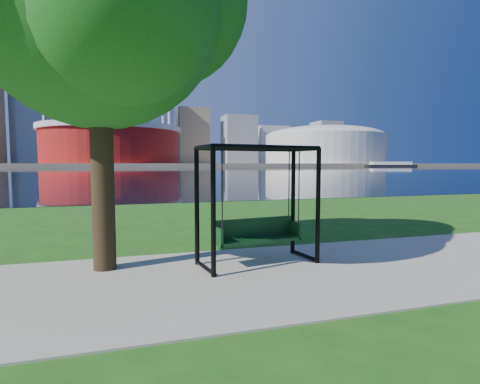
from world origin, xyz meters
name	(u,v)px	position (x,y,z in m)	size (l,w,h in m)	color
ground	(231,270)	(0.00, 0.00, 0.00)	(900.00, 900.00, 0.00)	#1E5114
path	(238,278)	(0.00, -0.50, 0.01)	(120.00, 4.00, 0.03)	#9E937F
river	(133,170)	(0.00, 102.00, 0.01)	(900.00, 180.00, 0.02)	black
far_bank	(129,165)	(0.00, 306.00, 1.00)	(900.00, 228.00, 2.00)	#937F60
stadium	(112,143)	(-10.00, 235.00, 14.23)	(83.00, 83.00, 32.00)	maroon
arena	(324,144)	(135.00, 235.00, 15.87)	(84.00, 84.00, 26.56)	beige
skyline	(122,122)	(-4.27, 319.39, 35.89)	(392.00, 66.00, 96.50)	gray
swing	(257,208)	(0.60, 0.23, 1.11)	(2.35, 1.26, 2.29)	black
barge	(391,164)	(152.83, 185.82, 1.36)	(30.98, 14.17, 3.00)	black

